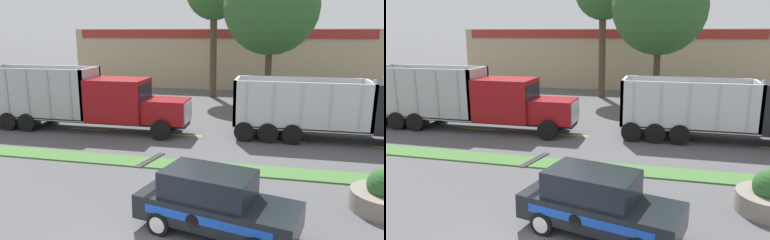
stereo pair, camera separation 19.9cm
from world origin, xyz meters
The scene contains 9 objects.
grass_verge centered at (0.00, 7.48, 0.03)m, with size 120.00×1.24×0.06m, color #477538.
centre_line_2 centered at (-12.33, 12.10, 0.00)m, with size 2.40×0.14×0.01m, color yellow.
centre_line_3 centered at (-6.93, 12.10, 0.00)m, with size 2.40×0.14×0.01m, color yellow.
centre_line_4 centered at (-1.53, 12.10, 0.00)m, with size 2.40×0.14×0.01m, color yellow.
centre_line_5 centered at (3.87, 12.10, 0.00)m, with size 2.40×0.14×0.01m, color yellow.
dump_truck_lead centered at (-6.25, 12.05, 1.58)m, with size 11.99×2.56×3.50m.
dump_truck_trail centered at (8.23, 12.88, 1.54)m, with size 11.74×2.73×3.27m.
rally_car centered at (1.90, 2.57, 0.90)m, with size 4.72×2.70×1.81m.
store_building_backdrop centered at (-2.08, 34.44, 2.84)m, with size 29.09×12.10×5.68m.
Camera 1 is at (3.40, -6.79, 5.46)m, focal length 35.00 mm.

